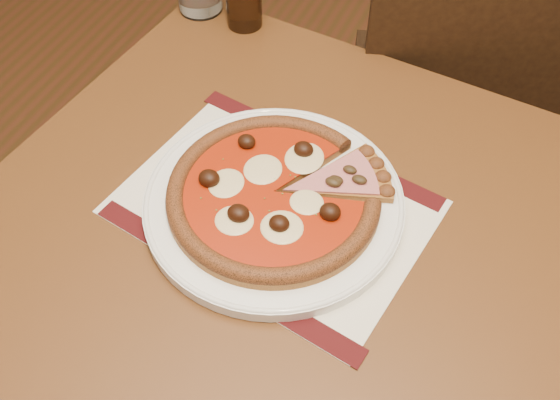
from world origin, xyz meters
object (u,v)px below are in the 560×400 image
at_px(table, 275,266).
at_px(chair_far, 464,103).
at_px(plate, 274,202).
at_px(pizza, 274,193).

xyz_separation_m(table, chair_far, (0.17, 0.58, -0.11)).
relative_size(table, plate, 2.51).
relative_size(chair_far, plate, 2.70).
relative_size(table, pizza, 3.08).
relative_size(table, chair_far, 0.93).
bearing_deg(pizza, table, -65.25).
height_order(chair_far, plate, chair_far).
bearing_deg(chair_far, plate, 54.54).
bearing_deg(chair_far, table, 56.40).
bearing_deg(plate, pizza, -134.40).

